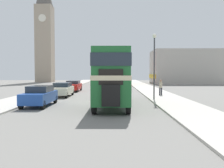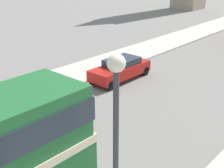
{
  "view_description": "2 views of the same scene",
  "coord_description": "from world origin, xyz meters",
  "views": [
    {
      "loc": [
        1.83,
        -21.24,
        2.55
      ],
      "look_at": [
        1.6,
        -1.9,
        1.65
      ],
      "focal_mm": 40.0,
      "sensor_mm": 36.0,
      "label": 1
    },
    {
      "loc": [
        8.92,
        -2.92,
        7.59
      ],
      "look_at": [
        0.0,
        7.04,
        2.19
      ],
      "focal_mm": 50.0,
      "sensor_mm": 36.0,
      "label": 2
    }
  ],
  "objects": [
    {
      "name": "car_parked_mid",
      "position": [
        -3.73,
        4.91,
        0.76
      ],
      "size": [
        1.76,
        4.39,
        1.46
      ],
      "color": "beige",
      "rests_on": "ground_plane"
    },
    {
      "name": "car_parked_far",
      "position": [
        -3.77,
        12.09,
        0.75
      ],
      "size": [
        1.75,
        4.52,
        1.44
      ],
      "color": "red",
      "rests_on": "ground_plane"
    },
    {
      "name": "street_lamp",
      "position": [
        5.35,
        1.19,
        3.96
      ],
      "size": [
        0.36,
        0.36,
        5.86
      ],
      "color": "#38383D",
      "rests_on": "sidewalk_right"
    }
  ]
}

